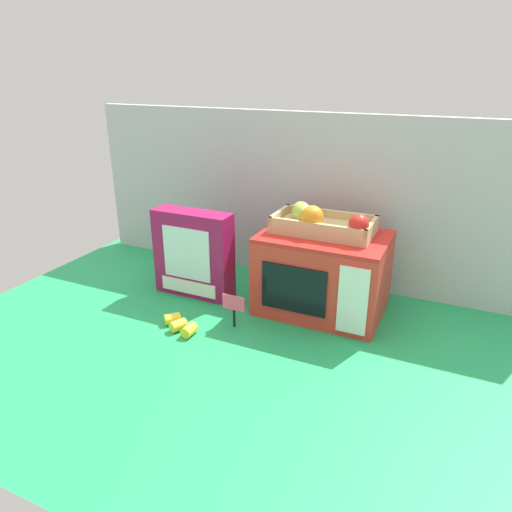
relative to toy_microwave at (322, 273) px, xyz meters
The scene contains 7 objects.
ground_plane 0.20m from the toy_microwave, 165.99° to the right, with size 1.70×1.70×0.00m, color #219E54.
display_back_panel 0.31m from the toy_microwave, 124.80° to the left, with size 1.61×0.03×0.57m, color #B7BABF.
toy_microwave is the anchor object (origin of this frame).
food_groups_crate 0.16m from the toy_microwave, 135.78° to the left, with size 0.29×0.16×0.09m.
cookie_set_box 0.42m from the toy_microwave, behind, with size 0.26×0.08×0.28m.
price_sign 0.29m from the toy_microwave, 133.55° to the right, with size 0.07×0.01×0.10m.
loose_toy_banana 0.45m from the toy_microwave, 138.86° to the right, with size 0.12×0.08×0.03m.
Camera 1 is at (0.51, -1.23, 0.71)m, focal length 32.92 mm.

